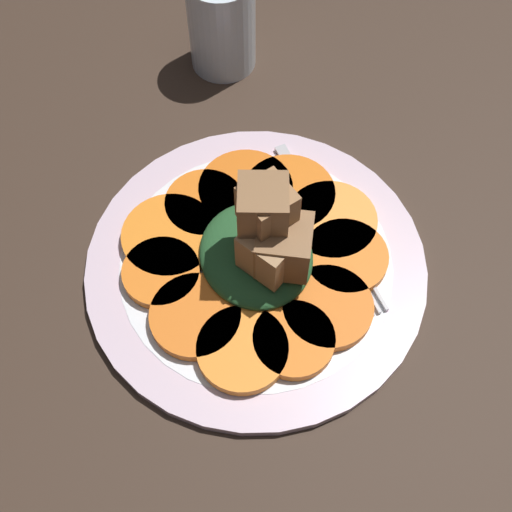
{
  "coord_description": "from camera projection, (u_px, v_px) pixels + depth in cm",
  "views": [
    {
      "loc": [
        -26.65,
        8.68,
        52.87
      ],
      "look_at": [
        0.0,
        0.0,
        4.1
      ],
      "focal_mm": 45.0,
      "sensor_mm": 36.0,
      "label": 1
    }
  ],
  "objects": [
    {
      "name": "carrot_slice_3",
      "position": [
        195.0,
        316.0,
        0.54
      ],
      "size": [
        7.76,
        7.76,
        1.02
      ],
      "primitive_type": "cylinder",
      "color": "orange",
      "rests_on": "plate"
    },
    {
      "name": "fork",
      "position": [
        327.0,
        229.0,
        0.59
      ],
      "size": [
        19.93,
        3.58,
        0.4
      ],
      "rotation": [
        0.0,
        0.0,
        0.09
      ],
      "color": "#B2B2B7",
      "rests_on": "plate"
    },
    {
      "name": "carrot_slice_7",
      "position": [
        345.0,
        257.0,
        0.57
      ],
      "size": [
        7.55,
        7.55,
        1.02
      ],
      "primitive_type": "cylinder",
      "color": "orange",
      "rests_on": "plate"
    },
    {
      "name": "carrot_slice_1",
      "position": [
        170.0,
        236.0,
        0.58
      ],
      "size": [
        8.69,
        8.69,
        1.02
      ],
      "primitive_type": "cylinder",
      "color": "orange",
      "rests_on": "plate"
    },
    {
      "name": "carrot_slice_10",
      "position": [
        246.0,
        190.0,
        0.6
      ],
      "size": [
        8.92,
        8.92,
        1.02
      ],
      "primitive_type": "cylinder",
      "color": "orange",
      "rests_on": "plate"
    },
    {
      "name": "carrot_slice_2",
      "position": [
        161.0,
        273.0,
        0.56
      ],
      "size": [
        6.82,
        6.82,
        1.02
      ],
      "primitive_type": "cylinder",
      "color": "orange",
      "rests_on": "plate"
    },
    {
      "name": "water_glass",
      "position": [
        222.0,
        23.0,
        0.67
      ],
      "size": [
        7.08,
        7.08,
        10.42
      ],
      "color": "silver",
      "rests_on": "table_slab"
    },
    {
      "name": "carrot_slice_0",
      "position": [
        205.0,
        204.0,
        0.6
      ],
      "size": [
        7.4,
        7.4,
        1.02
      ],
      "primitive_type": "cylinder",
      "color": "orange",
      "rests_on": "plate"
    },
    {
      "name": "table_slab",
      "position": [
        256.0,
        273.0,
        0.59
      ],
      "size": [
        120.0,
        120.0,
        2.0
      ],
      "primitive_type": "cube",
      "color": "#38281E",
      "rests_on": "ground"
    },
    {
      "name": "carrot_slice_4",
      "position": [
        242.0,
        349.0,
        0.52
      ],
      "size": [
        7.59,
        7.59,
        1.02
      ],
      "primitive_type": "cylinder",
      "color": "orange",
      "rests_on": "plate"
    },
    {
      "name": "carrot_slice_6",
      "position": [
        328.0,
        307.0,
        0.54
      ],
      "size": [
        7.77,
        7.77,
        1.02
      ],
      "primitive_type": "cylinder",
      "color": "orange",
      "rests_on": "plate"
    },
    {
      "name": "carrot_slice_9",
      "position": [
        289.0,
        194.0,
        0.6
      ],
      "size": [
        8.69,
        8.69,
        1.02
      ],
      "primitive_type": "cylinder",
      "color": "orange",
      "rests_on": "plate"
    },
    {
      "name": "carrot_slice_8",
      "position": [
        331.0,
        221.0,
        0.59
      ],
      "size": [
        8.39,
        8.39,
        1.02
      ],
      "primitive_type": "cylinder",
      "color": "orange",
      "rests_on": "plate"
    },
    {
      "name": "carrot_slice_5",
      "position": [
        294.0,
        340.0,
        0.53
      ],
      "size": [
        6.85,
        6.85,
        1.02
      ],
      "primitive_type": "cylinder",
      "color": "orange",
      "rests_on": "plate"
    },
    {
      "name": "center_pile",
      "position": [
        263.0,
        243.0,
        0.54
      ],
      "size": [
        10.94,
        9.85,
        10.53
      ],
      "color": "#235128",
      "rests_on": "plate"
    },
    {
      "name": "plate",
      "position": [
        256.0,
        265.0,
        0.58
      ],
      "size": [
        30.49,
        30.49,
        1.05
      ],
      "color": "silver",
      "rests_on": "table_slab"
    }
  ]
}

